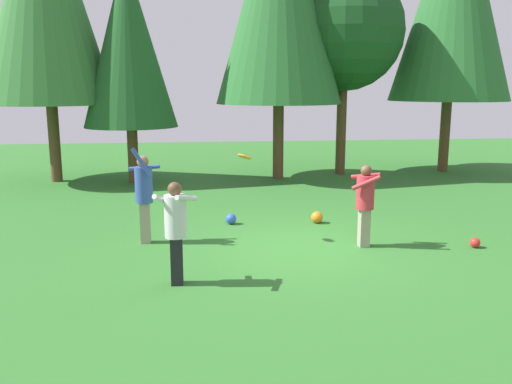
{
  "coord_description": "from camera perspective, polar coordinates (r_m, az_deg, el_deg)",
  "views": [
    {
      "loc": [
        -1.94,
        -9.71,
        3.05
      ],
      "look_at": [
        -0.78,
        0.31,
        1.05
      ],
      "focal_mm": 37.69,
      "sensor_mm": 36.0,
      "label": 1
    }
  ],
  "objects": [
    {
      "name": "ground_plane",
      "position": [
        10.36,
        4.52,
        -5.94
      ],
      "size": [
        40.0,
        40.0,
        0.0
      ],
      "primitive_type": "plane",
      "color": "#2D6B28"
    },
    {
      "name": "person_thrower",
      "position": [
        10.67,
        -11.81,
        0.1
      ],
      "size": [
        0.61,
        0.51,
        1.91
      ],
      "rotation": [
        0.0,
        0.0,
        -0.06
      ],
      "color": "gray",
      "rests_on": "ground_plane"
    },
    {
      "name": "person_catcher",
      "position": [
        10.42,
        11.5,
        -0.72
      ],
      "size": [
        0.65,
        0.61,
        1.59
      ],
      "rotation": [
        0.0,
        0.0,
        2.87
      ],
      "color": "gray",
      "rests_on": "ground_plane"
    },
    {
      "name": "person_bystander",
      "position": [
        8.34,
        -8.52,
        -3.42
      ],
      "size": [
        0.69,
        0.72,
        1.62
      ],
      "rotation": [
        0.0,
        0.0,
        1.05
      ],
      "color": "black",
      "rests_on": "ground_plane"
    },
    {
      "name": "frisbee",
      "position": [
        10.45,
        -1.24,
        3.77
      ],
      "size": [
        0.37,
        0.37,
        0.13
      ],
      "color": "orange"
    },
    {
      "name": "ball_red",
      "position": [
        11.15,
        22.22,
        -5.0
      ],
      "size": [
        0.2,
        0.2,
        0.2
      ],
      "primitive_type": "sphere",
      "color": "red",
      "rests_on": "ground_plane"
    },
    {
      "name": "ball_orange",
      "position": [
        12.21,
        6.49,
        -2.68
      ],
      "size": [
        0.26,
        0.26,
        0.26
      ],
      "primitive_type": "sphere",
      "color": "orange",
      "rests_on": "ground_plane"
    },
    {
      "name": "ball_blue",
      "position": [
        12.05,
        -2.66,
        -2.87
      ],
      "size": [
        0.24,
        0.24,
        0.24
      ],
      "primitive_type": "sphere",
      "color": "blue",
      "rests_on": "ground_plane"
    },
    {
      "name": "tree_right",
      "position": [
        19.03,
        9.34,
        16.51
      ],
      "size": [
        4.03,
        4.03,
        6.89
      ],
      "color": "brown",
      "rests_on": "ground_plane"
    },
    {
      "name": "tree_left",
      "position": [
        17.49,
        -13.43,
        15.14
      ],
      "size": [
        2.9,
        2.9,
        6.94
      ],
      "color": "brown",
      "rests_on": "ground_plane"
    }
  ]
}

